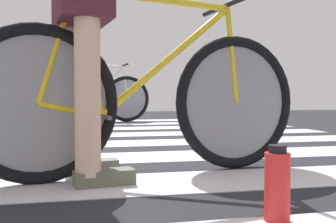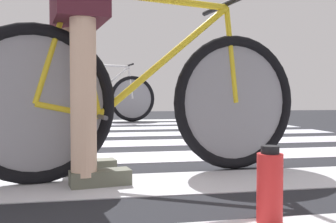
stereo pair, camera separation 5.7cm
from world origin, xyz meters
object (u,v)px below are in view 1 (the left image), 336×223
object	(u,v)px
cyclist_1_of_4	(82,40)
bicycle_3_of_4	(14,97)
cyclist_4_of_4	(73,79)
bicycle_1_of_4	(147,98)
bicycle_4_of_4	(94,97)
water_bottle	(277,185)

from	to	relation	value
cyclist_1_of_4	bicycle_3_of_4	distance (m)	3.75
cyclist_1_of_4	cyclist_4_of_4	world-z (taller)	cyclist_4_of_4
bicycle_1_of_4	bicycle_4_of_4	bearing A→B (deg)	82.02
bicycle_1_of_4	water_bottle	distance (m)	0.87
cyclist_1_of_4	water_bottle	distance (m)	1.08
cyclist_1_of_4	cyclist_4_of_4	distance (m)	4.07
bicycle_3_of_4	water_bottle	bearing A→B (deg)	-62.77
water_bottle	bicycle_4_of_4	bearing A→B (deg)	95.43
cyclist_1_of_4	bicycle_1_of_4	bearing A→B (deg)	-0.00
bicycle_1_of_4	bicycle_4_of_4	world-z (taller)	same
cyclist_4_of_4	water_bottle	bearing A→B (deg)	-90.39
bicycle_4_of_4	bicycle_3_of_4	bearing A→B (deg)	-164.80
bicycle_4_of_4	water_bottle	size ratio (longest dim) A/B	7.18
water_bottle	bicycle_3_of_4	bearing A→B (deg)	109.21
bicycle_3_of_4	bicycle_4_of_4	distance (m)	1.16
bicycle_1_of_4	bicycle_4_of_4	size ratio (longest dim) A/B	1.00
cyclist_4_of_4	bicycle_3_of_4	bearing A→B (deg)	-159.41
bicycle_1_of_4	cyclist_4_of_4	size ratio (longest dim) A/B	1.69
bicycle_4_of_4	cyclist_4_of_4	world-z (taller)	cyclist_4_of_4
bicycle_3_of_4	cyclist_1_of_4	bearing A→B (deg)	-67.69
cyclist_1_of_4	water_bottle	size ratio (longest dim) A/B	4.17
bicycle_1_of_4	bicycle_4_of_4	xyz separation A→B (m)	(-0.17, 4.06, 0.00)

